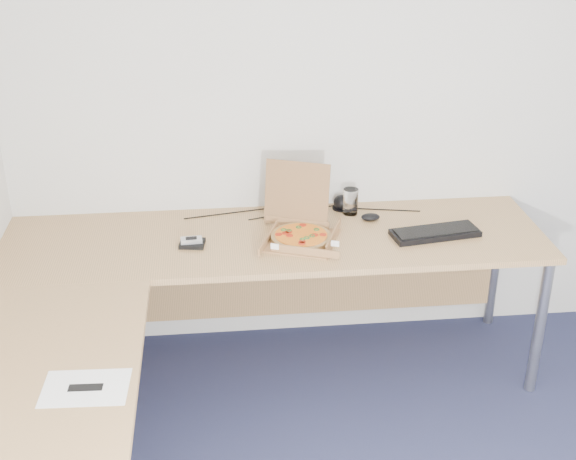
{
  "coord_description": "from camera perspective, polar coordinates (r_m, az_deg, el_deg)",
  "views": [
    {
      "loc": [
        -0.77,
        -1.79,
        2.31
      ],
      "look_at": [
        -0.45,
        1.28,
        0.82
      ],
      "focal_mm": 48.37,
      "sensor_mm": 36.0,
      "label": 1
    }
  ],
  "objects": [
    {
      "name": "room_shell",
      "position": [
        2.22,
        15.18,
        -3.81
      ],
      "size": [
        3.5,
        3.5,
        2.5
      ],
      "primitive_type": null,
      "color": "silver",
      "rests_on": "ground"
    },
    {
      "name": "dome_speaker",
      "position": [
        3.85,
        3.98,
        2.11
      ],
      "size": [
        0.09,
        0.09,
        0.08
      ],
      "primitive_type": "ellipsoid",
      "color": "black",
      "rests_on": "desk"
    },
    {
      "name": "keyboard",
      "position": [
        3.64,
        10.76,
        -0.22
      ],
      "size": [
        0.42,
        0.21,
        0.03
      ],
      "primitive_type": "cube",
      "rotation": [
        0.0,
        0.0,
        0.16
      ],
      "color": "black",
      "rests_on": "desk"
    },
    {
      "name": "phone",
      "position": [
        3.5,
        -7.12,
        -0.74
      ],
      "size": [
        0.1,
        0.06,
        0.02
      ],
      "primitive_type": "cube",
      "rotation": [
        0.0,
        0.0,
        0.06
      ],
      "color": "#B2B5BA",
      "rests_on": "wallet"
    },
    {
      "name": "paper_sheet",
      "position": [
        2.69,
        -14.66,
        -11.15
      ],
      "size": [
        0.29,
        0.21,
        0.0
      ],
      "primitive_type": "cube",
      "rotation": [
        0.0,
        0.0,
        -0.05
      ],
      "color": "white",
      "rests_on": "desk"
    },
    {
      "name": "mouse",
      "position": [
        3.75,
        6.08,
        0.96
      ],
      "size": [
        0.11,
        0.08,
        0.03
      ],
      "primitive_type": "ellipsoid",
      "rotation": [
        0.0,
        0.0,
        -0.31
      ],
      "color": "black",
      "rests_on": "desk"
    },
    {
      "name": "pizza_box",
      "position": [
        3.53,
        0.93,
        -0.16
      ],
      "size": [
        0.31,
        0.36,
        0.31
      ],
      "rotation": [
        0.0,
        0.0,
        -0.36
      ],
      "color": "#9F6F42",
      "rests_on": "desk"
    },
    {
      "name": "cable_bundle",
      "position": [
        3.82,
        0.7,
        1.36
      ],
      "size": [
        0.56,
        0.11,
        0.01
      ],
      "primitive_type": null,
      "rotation": [
        0.0,
        0.0,
        0.14
      ],
      "color": "black",
      "rests_on": "desk"
    },
    {
      "name": "drinking_glass",
      "position": [
        3.79,
        4.62,
        2.11
      ],
      "size": [
        0.07,
        0.07,
        0.13
      ],
      "primitive_type": "cylinder",
      "color": "white",
      "rests_on": "desk"
    },
    {
      "name": "wallet",
      "position": [
        3.51,
        -7.05,
        -0.99
      ],
      "size": [
        0.12,
        0.11,
        0.02
      ],
      "primitive_type": "cube",
      "rotation": [
        0.0,
        0.0,
        -0.14
      ],
      "color": "black",
      "rests_on": "desk"
    },
    {
      "name": "desk",
      "position": [
        3.2,
        -6.13,
        -4.61
      ],
      "size": [
        2.5,
        2.2,
        0.73
      ],
      "color": "tan",
      "rests_on": "ground"
    }
  ]
}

